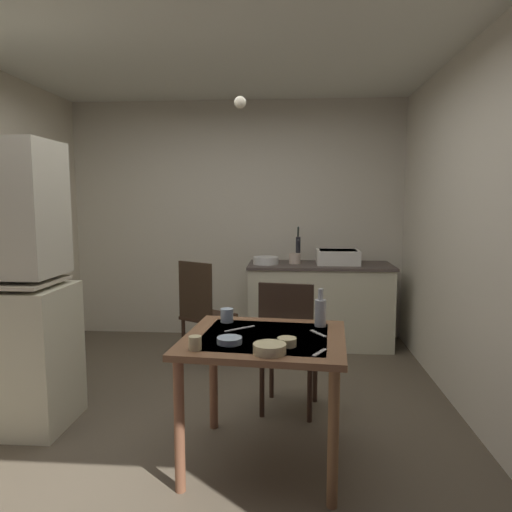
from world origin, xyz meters
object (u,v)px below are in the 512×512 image
object	(u,v)px
hand_pump	(298,247)
chair_by_counter	(203,311)
glass_bottle	(320,312)
mug_dark	(195,343)
sink_basin	(338,257)
chair_far_side	(288,345)
serving_bowl_wide	(270,348)
dining_table	(264,355)
mixing_bowl_counter	(266,260)

from	to	relation	value
hand_pump	chair_by_counter	world-z (taller)	hand_pump
glass_bottle	mug_dark	bearing A→B (deg)	-142.90
glass_bottle	sink_basin	bearing A→B (deg)	81.58
chair_far_side	sink_basin	bearing A→B (deg)	73.17
sink_basin	hand_pump	world-z (taller)	hand_pump
serving_bowl_wide	glass_bottle	distance (m)	0.62
sink_basin	dining_table	distance (m)	2.42
hand_pump	serving_bowl_wide	xyz separation A→B (m)	(-0.18, -2.66, -0.25)
dining_table	chair_by_counter	distance (m)	1.77
serving_bowl_wide	glass_bottle	xyz separation A→B (m)	(0.29, 0.54, 0.07)
hand_pump	mixing_bowl_counter	distance (m)	0.37
hand_pump	dining_table	world-z (taller)	hand_pump
sink_basin	chair_far_side	distance (m)	1.80
serving_bowl_wide	glass_bottle	size ratio (longest dim) A/B	0.72
glass_bottle	serving_bowl_wide	bearing A→B (deg)	-118.23
dining_table	hand_pump	bearing A→B (deg)	84.53
dining_table	mug_dark	bearing A→B (deg)	-141.31
mixing_bowl_counter	glass_bottle	bearing A→B (deg)	-77.65
mixing_bowl_counter	dining_table	bearing A→B (deg)	-87.17
dining_table	chair_by_counter	world-z (taller)	chair_by_counter
dining_table	serving_bowl_wide	world-z (taller)	serving_bowl_wide
mixing_bowl_counter	serving_bowl_wide	size ratio (longest dim) A/B	1.56
mixing_bowl_counter	serving_bowl_wide	distance (m)	2.57
hand_pump	serving_bowl_wide	distance (m)	2.68
sink_basin	dining_table	size ratio (longest dim) A/B	0.45
glass_bottle	hand_pump	bearing A→B (deg)	92.87
mixing_bowl_counter	chair_far_side	xyz separation A→B (m)	(0.25, -1.62, -0.40)
hand_pump	chair_by_counter	bearing A→B (deg)	-141.06
chair_by_counter	serving_bowl_wide	distance (m)	2.09
dining_table	mug_dark	size ratio (longest dim) A/B	13.49
serving_bowl_wide	mug_dark	xyz separation A→B (m)	(-0.39, 0.03, 0.01)
dining_table	mug_dark	distance (m)	0.47
serving_bowl_wide	sink_basin	bearing A→B (deg)	77.15
dining_table	serving_bowl_wide	distance (m)	0.33
serving_bowl_wide	glass_bottle	bearing A→B (deg)	61.77
mixing_bowl_counter	chair_by_counter	xyz separation A→B (m)	(-0.55, -0.62, -0.40)
sink_basin	serving_bowl_wide	size ratio (longest dim) A/B	2.59
mug_dark	glass_bottle	size ratio (longest dim) A/B	0.31
chair_far_side	serving_bowl_wide	xyz separation A→B (m)	(-0.09, -0.95, 0.28)
chair_by_counter	mug_dark	world-z (taller)	chair_by_counter
mug_dark	sink_basin	bearing A→B (deg)	69.17
hand_pump	mug_dark	bearing A→B (deg)	-102.23
chair_by_counter	mug_dark	size ratio (longest dim) A/B	13.41
chair_far_side	serving_bowl_wide	distance (m)	0.99
chair_by_counter	serving_bowl_wide	bearing A→B (deg)	-69.98
hand_pump	dining_table	bearing A→B (deg)	-95.47
chair_by_counter	sink_basin	bearing A→B (deg)	27.34
chair_by_counter	mug_dark	distance (m)	1.96
sink_basin	chair_far_side	world-z (taller)	sink_basin
chair_far_side	serving_bowl_wide	bearing A→B (deg)	-95.51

